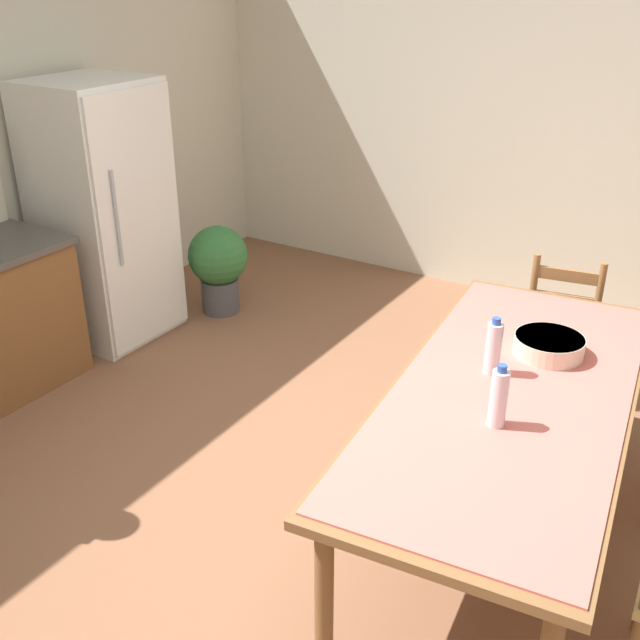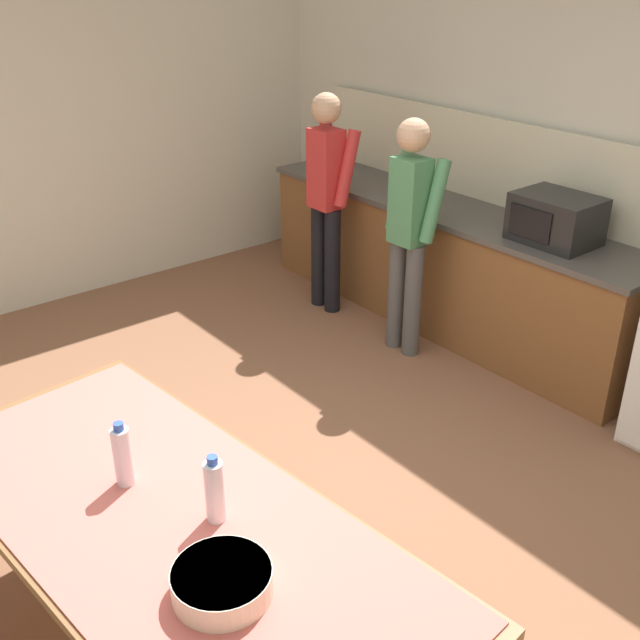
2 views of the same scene
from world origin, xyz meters
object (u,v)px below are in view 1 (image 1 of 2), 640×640
object	(u,v)px
bottle_off_centre	(493,348)
dining_table	(510,404)
potted_plant	(218,263)
chair_head_end	(562,324)
serving_bowl	(549,344)
refrigerator	(103,213)
bottle_near_centre	(499,398)

from	to	relation	value
bottle_off_centre	dining_table	bearing A→B (deg)	-127.43
bottle_off_centre	potted_plant	xyz separation A→B (m)	(1.13, 2.48, -0.50)
chair_head_end	potted_plant	distance (m)	2.48
serving_bowl	chair_head_end	xyz separation A→B (m)	(1.02, 0.17, -0.37)
bottle_off_centre	potted_plant	distance (m)	2.77
dining_table	chair_head_end	world-z (taller)	chair_head_end
serving_bowl	refrigerator	bearing A→B (deg)	86.62
dining_table	serving_bowl	bearing A→B (deg)	-4.74
bottle_off_centre	chair_head_end	bearing A→B (deg)	0.27
refrigerator	chair_head_end	world-z (taller)	refrigerator
refrigerator	bottle_off_centre	distance (m)	2.95
refrigerator	dining_table	size ratio (longest dim) A/B	0.74
potted_plant	serving_bowl	bearing A→B (deg)	-107.41
dining_table	bottle_off_centre	distance (m)	0.26
bottle_near_centre	potted_plant	distance (m)	3.08
potted_plant	chair_head_end	bearing A→B (deg)	-85.56
dining_table	bottle_near_centre	distance (m)	0.34
refrigerator	bottle_near_centre	bearing A→B (deg)	-105.82
bottle_near_centre	potted_plant	xyz separation A→B (m)	(1.52, 2.64, -0.50)
refrigerator	chair_head_end	xyz separation A→B (m)	(0.84, -2.90, -0.43)
bottle_near_centre	serving_bowl	size ratio (longest dim) A/B	0.84
bottle_off_centre	chair_head_end	distance (m)	1.40
chair_head_end	refrigerator	bearing A→B (deg)	7.14
refrigerator	potted_plant	size ratio (longest dim) A/B	2.62
bottle_off_centre	potted_plant	bearing A→B (deg)	65.45
dining_table	potted_plant	world-z (taller)	dining_table
potted_plant	bottle_off_centre	bearing A→B (deg)	-114.55
dining_table	chair_head_end	bearing A→B (deg)	5.56
refrigerator	bottle_near_centre	distance (m)	3.19
bottle_near_centre	chair_head_end	bearing A→B (deg)	5.58
dining_table	bottle_off_centre	world-z (taller)	bottle_off_centre
refrigerator	bottle_off_centre	size ratio (longest dim) A/B	6.47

